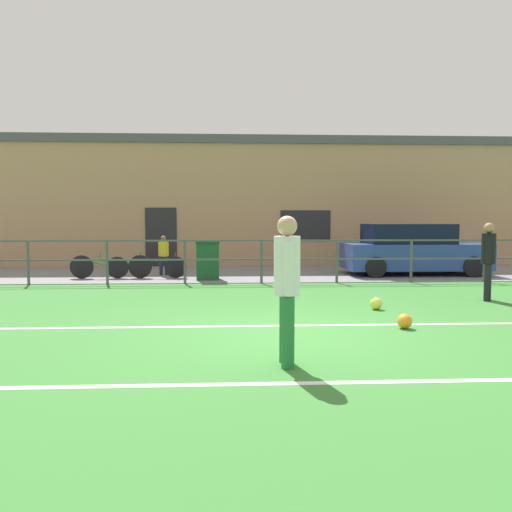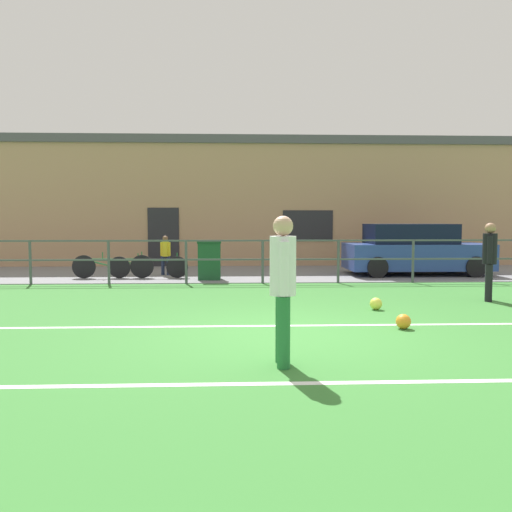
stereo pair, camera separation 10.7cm
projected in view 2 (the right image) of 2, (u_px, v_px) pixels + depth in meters
ground at (285, 334)px, 7.64m from camera, size 60.00×44.00×0.04m
field_line_touchline at (281, 326)px, 8.16m from camera, size 36.00×0.11×0.00m
field_line_hash at (307, 383)px, 5.29m from camera, size 36.00×0.11×0.00m
pavement_strip at (258, 273)px, 16.11m from camera, size 48.00×5.00×0.02m
perimeter_fence at (263, 255)px, 13.57m from camera, size 36.07×0.07×1.15m
clubhouse_facade at (254, 202)px, 19.64m from camera, size 28.00×2.56×4.68m
player_goalkeeper at (490, 257)px, 10.63m from camera, size 0.28×0.41×1.61m
player_striker at (283, 281)px, 5.88m from camera, size 0.30×0.47×1.71m
soccer_ball_match at (403, 321)px, 7.93m from camera, size 0.23×0.23×0.23m
soccer_ball_spare at (376, 304)px, 9.61m from camera, size 0.23×0.23×0.23m
spectator_child at (165, 253)px, 15.47m from camera, size 0.31×0.21×1.18m
parked_car_red at (414, 250)px, 15.65m from camera, size 4.19×1.93×1.53m
bicycle_parked_0 at (113, 266)px, 14.62m from camera, size 2.28×0.04×0.75m
bicycle_parked_1 at (148, 267)px, 14.66m from camera, size 2.24×0.04×0.72m
trash_bin_0 at (209, 260)px, 14.32m from camera, size 0.64×0.55×1.08m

